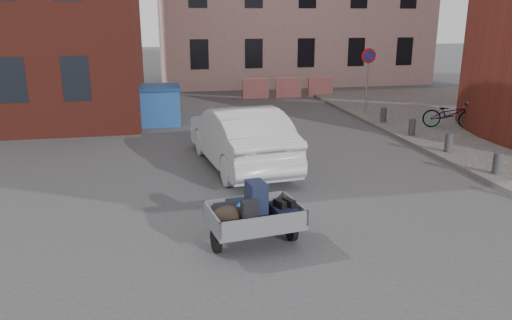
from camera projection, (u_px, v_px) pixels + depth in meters
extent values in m
plane|color=#38383A|center=(280.00, 213.00, 10.51)|extent=(120.00, 120.00, 0.00)
cylinder|color=gray|center=(367.00, 82.00, 20.20)|extent=(0.07, 0.07, 2.60)
cylinder|color=red|center=(369.00, 56.00, 19.89)|extent=(0.60, 0.03, 0.60)
cylinder|color=navy|center=(369.00, 56.00, 19.87)|extent=(0.44, 0.03, 0.44)
cylinder|color=#3A3A3D|center=(497.00, 164.00, 12.67)|extent=(0.22, 0.22, 0.55)
cylinder|color=#3A3A3D|center=(449.00, 143.00, 14.75)|extent=(0.22, 0.22, 0.55)
cylinder|color=#3A3A3D|center=(412.00, 127.00, 16.82)|extent=(0.22, 0.22, 0.55)
cylinder|color=#3A3A3D|center=(383.00, 115.00, 18.89)|extent=(0.22, 0.22, 0.55)
cube|color=red|center=(256.00, 89.00, 24.97)|extent=(1.30, 0.18, 1.00)
cube|color=red|center=(288.00, 88.00, 25.30)|extent=(1.30, 0.18, 1.00)
cube|color=red|center=(320.00, 87.00, 25.62)|extent=(1.30, 0.18, 1.00)
cylinder|color=black|center=(216.00, 241.00, 8.73)|extent=(0.16, 0.45, 0.44)
cylinder|color=black|center=(291.00, 229.00, 9.20)|extent=(0.16, 0.45, 0.44)
cube|color=slate|center=(255.00, 222.00, 8.90)|extent=(1.74, 1.32, 0.08)
cube|color=slate|center=(212.00, 219.00, 8.60)|extent=(0.20, 1.09, 0.28)
cube|color=slate|center=(295.00, 208.00, 9.10)|extent=(0.20, 1.09, 0.28)
cube|color=slate|center=(245.00, 203.00, 9.33)|extent=(1.59, 0.27, 0.28)
cube|color=slate|center=(265.00, 224.00, 8.37)|extent=(1.59, 0.27, 0.28)
cube|color=slate|center=(239.00, 208.00, 9.73)|extent=(0.18, 0.70, 0.06)
cube|color=#171F38|center=(256.00, 201.00, 8.85)|extent=(0.36, 0.49, 0.70)
cube|color=black|center=(283.00, 212.00, 8.93)|extent=(0.48, 0.65, 0.25)
ellipsoid|color=black|center=(228.00, 216.00, 8.63)|extent=(0.65, 0.44, 0.36)
cube|color=black|center=(250.00, 214.00, 8.54)|extent=(0.30, 0.22, 0.48)
ellipsoid|color=blue|center=(246.00, 208.00, 9.16)|extent=(0.40, 0.35, 0.24)
cube|color=black|center=(280.00, 204.00, 8.80)|extent=(0.21, 0.29, 0.13)
cube|color=black|center=(289.00, 203.00, 8.86)|extent=(0.21, 0.29, 0.13)
cube|color=#1D488C|center=(134.00, 107.00, 18.93)|extent=(3.38, 1.73, 1.34)
cube|color=navy|center=(133.00, 88.00, 18.73)|extent=(3.49, 1.84, 0.11)
imported|color=#B8BAC0|center=(240.00, 136.00, 13.62)|extent=(2.42, 5.28, 1.68)
imported|color=black|center=(450.00, 114.00, 17.90)|extent=(1.98, 1.31, 0.98)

